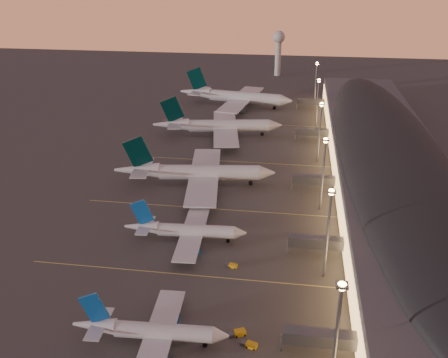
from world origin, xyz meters
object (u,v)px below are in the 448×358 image
airliner_wide_near (195,172)px  baggage_tug_c (232,265)px  radar_tower (278,46)px  airliner_wide_mid (218,126)px  airliner_wide_far (235,97)px  baggage_tug_a (250,345)px  airliner_narrow_north (185,231)px  airliner_narrow_south (150,331)px  baggage_tug_b (238,333)px

airliner_wide_near → baggage_tug_c: (21.26, -53.45, -4.54)m
radar_tower → baggage_tug_c: (0.86, -259.43, -21.41)m
airliner_wide_mid → airliner_wide_near: bearing=-98.8°
airliner_wide_near → airliner_wide_far: (0.40, 114.55, 0.61)m
airliner_wide_mid → baggage_tug_a: airliner_wide_mid is taller
airliner_narrow_north → airliner_narrow_south: bearing=-90.5°
airliner_wide_near → baggage_tug_a: 89.03m
baggage_tug_a → baggage_tug_b: 4.48m
airliner_narrow_south → baggage_tug_b: size_ratio=8.14×
airliner_wide_far → baggage_tug_a: (29.00, -198.47, -5.11)m
airliner_wide_mid → baggage_tug_b: (27.14, -139.26, -4.59)m
baggage_tug_a → baggage_tug_c: baggage_tug_a is taller
airliner_narrow_south → airliner_narrow_north: bearing=89.9°
airliner_wide_far → baggage_tug_b: bearing=-73.5°
airliner_wide_mid → airliner_wide_far: 55.96m
airliner_narrow_south → baggage_tug_c: airliner_narrow_south is taller
airliner_narrow_north → airliner_wide_near: (-5.48, 41.29, 1.56)m
radar_tower → airliner_wide_near: bearing=-95.7°
airliner_narrow_north → baggage_tug_c: (15.78, -12.16, -2.99)m
baggage_tug_a → baggage_tug_c: bearing=122.2°
airliner_narrow_north → radar_tower: 248.41m
airliner_narrow_south → baggage_tug_a: (21.78, 2.01, -2.74)m
airliner_wide_far → baggage_tug_a: airliner_wide_far is taller
airliner_narrow_north → baggage_tug_a: (23.92, -42.62, -2.94)m
airliner_narrow_south → airliner_wide_far: size_ratio=0.52×
airliner_narrow_north → airliner_wide_near: size_ratio=0.61×
baggage_tug_a → baggage_tug_b: size_ratio=0.92×
airliner_narrow_south → airliner_wide_far: 200.62m
airliner_narrow_south → baggage_tug_b: bearing=12.9°
airliner_wide_mid → radar_tower: size_ratio=1.92×
radar_tower → airliner_wide_mid: bearing=-98.2°
airliner_wide_far → airliner_narrow_north: bearing=-79.2°
airliner_wide_near → baggage_tug_c: 57.71m
airliner_narrow_south → baggage_tug_b: 19.64m
baggage_tug_b → baggage_tug_a: bearing=-70.2°
baggage_tug_a → radar_tower: bearing=109.0°
baggage_tug_c → airliner_narrow_south: bearing=-96.1°
airliner_wide_far → baggage_tug_c: size_ratio=18.86×
airliner_wide_near → airliner_wide_far: bearing=82.4°
baggage_tug_a → airliner_narrow_north: bearing=136.6°
airliner_wide_near → radar_tower: 207.68m
radar_tower → airliner_narrow_north: bearing=-93.5°
airliner_wide_far → baggage_tug_c: bearing=-74.0°
airliner_wide_far → baggage_tug_a: bearing=-72.8°
airliner_wide_near → radar_tower: bearing=76.9°
radar_tower → airliner_narrow_south: bearing=-92.5°
airliner_wide_near → airliner_wide_mid: (-0.80, 58.61, 0.14)m
radar_tower → airliner_wide_far: bearing=-102.3°
airliner_wide_far → airliner_wide_mid: bearing=-82.3°
airliner_wide_near → airliner_wide_mid: bearing=83.3°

